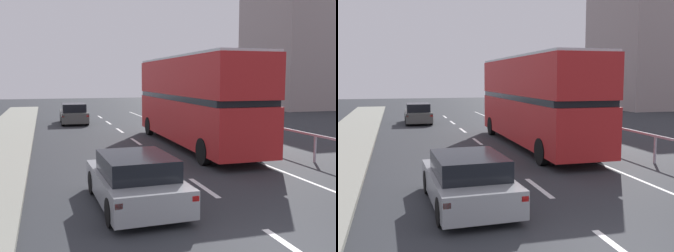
# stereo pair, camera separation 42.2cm
# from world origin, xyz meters

# --- Properties ---
(lane_paint_markings) EXTENTS (3.51, 46.00, 0.01)m
(lane_paint_markings) POSITION_xyz_m (2.07, 8.40, 0.00)
(lane_paint_markings) COLOR silver
(lane_paint_markings) RESTS_ON ground
(bridge_side_railing) EXTENTS (0.10, 42.00, 1.08)m
(bridge_side_railing) POSITION_xyz_m (5.38, 9.00, 0.87)
(bridge_side_railing) COLOR #B4A9B5
(bridge_side_railing) RESTS_ON ground
(double_decker_bus_red) EXTENTS (2.57, 11.32, 4.17)m
(double_decker_bus_red) POSITION_xyz_m (2.33, 12.14, 2.24)
(double_decker_bus_red) COLOR #B21F20
(double_decker_bus_red) RESTS_ON ground
(hatchback_car_near) EXTENTS (1.99, 4.10, 1.32)m
(hatchback_car_near) POSITION_xyz_m (-2.27, 4.16, 0.64)
(hatchback_car_near) COLOR gray
(hatchback_car_near) RESTS_ON ground
(sedan_car_ahead) EXTENTS (1.83, 4.09, 1.42)m
(sedan_car_ahead) POSITION_xyz_m (-2.41, 23.43, 0.68)
(sedan_car_ahead) COLOR #4E514D
(sedan_car_ahead) RESTS_ON ground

